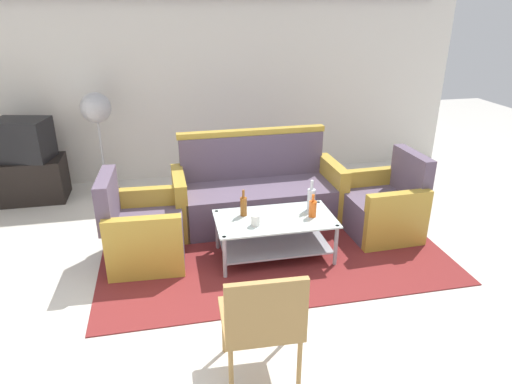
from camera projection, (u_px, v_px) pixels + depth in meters
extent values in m
plane|color=beige|center=(276.00, 297.00, 3.73)|extent=(14.00, 14.00, 0.00)
cube|color=silver|center=(221.00, 71.00, 5.95)|extent=(6.52, 0.12, 2.80)
cube|color=maroon|center=(271.00, 246.00, 4.49)|extent=(3.25, 2.03, 0.01)
cube|color=#5B4C60|center=(259.00, 204.00, 4.92)|extent=(1.61, 0.73, 0.42)
cube|color=#5B4C60|center=(252.00, 155.00, 5.03)|extent=(1.60, 0.17, 0.48)
cube|color=#B79333|center=(332.00, 189.00, 5.05)|extent=(0.13, 0.70, 0.62)
cube|color=#B79333|center=(180.00, 202.00, 4.71)|extent=(0.13, 0.70, 0.62)
cube|color=#B79333|center=(252.00, 132.00, 4.92)|extent=(1.64, 0.13, 0.06)
cube|color=#5B4C60|center=(148.00, 239.00, 4.21)|extent=(0.69, 0.63, 0.40)
cube|color=#5B4C60|center=(107.00, 200.00, 4.00)|extent=(0.15, 0.60, 0.45)
cube|color=#B79333|center=(149.00, 215.00, 4.47)|extent=(0.66, 0.13, 0.58)
cube|color=#B79333|center=(144.00, 248.00, 3.87)|extent=(0.66, 0.13, 0.58)
cube|color=#5B4C60|center=(379.00, 214.00, 4.70)|extent=(0.68, 0.62, 0.40)
cube|color=#5B4C60|center=(411.00, 174.00, 4.60)|extent=(0.14, 0.60, 0.45)
cube|color=#B79333|center=(397.00, 220.00, 4.37)|extent=(0.66, 0.12, 0.58)
cube|color=#B79333|center=(365.00, 194.00, 4.96)|extent=(0.66, 0.12, 0.58)
cube|color=silver|center=(275.00, 219.00, 4.17)|extent=(1.10, 0.60, 0.02)
cube|color=#9E9EA5|center=(274.00, 245.00, 4.28)|extent=(1.00, 0.52, 0.02)
cylinder|color=#9E9EA5|center=(217.00, 230.00, 4.38)|extent=(0.04, 0.04, 0.40)
cylinder|color=#9E9EA5|center=(317.00, 220.00, 4.57)|extent=(0.04, 0.04, 0.40)
cylinder|color=#9E9EA5|center=(225.00, 257.00, 3.91)|extent=(0.04, 0.04, 0.40)
cylinder|color=#9E9EA5|center=(336.00, 245.00, 4.11)|extent=(0.04, 0.04, 0.40)
cylinder|color=brown|center=(244.00, 207.00, 4.19)|extent=(0.06, 0.06, 0.18)
cylinder|color=brown|center=(243.00, 194.00, 4.14)|extent=(0.02, 0.02, 0.08)
cylinder|color=#D85919|center=(313.00, 209.00, 4.17)|extent=(0.07, 0.07, 0.15)
cylinder|color=#D85919|center=(313.00, 198.00, 4.12)|extent=(0.03, 0.03, 0.07)
cylinder|color=silver|center=(311.00, 200.00, 4.29)|extent=(0.08, 0.08, 0.21)
cylinder|color=silver|center=(312.00, 185.00, 4.23)|extent=(0.03, 0.03, 0.09)
cylinder|color=silver|center=(255.00, 220.00, 4.01)|extent=(0.08, 0.08, 0.10)
cube|color=black|center=(31.00, 180.00, 5.47)|extent=(0.80, 0.50, 0.52)
cube|color=black|center=(22.00, 140.00, 5.28)|extent=(0.68, 0.56, 0.48)
cube|color=black|center=(32.00, 135.00, 5.49)|extent=(0.50, 0.12, 0.36)
cylinder|color=#2D2D33|center=(107.00, 191.00, 5.78)|extent=(0.32, 0.32, 0.03)
cylinder|color=#B2B2B7|center=(102.00, 154.00, 5.59)|extent=(0.03, 0.03, 0.95)
sphere|color=#B2B2B7|center=(96.00, 108.00, 5.36)|extent=(0.36, 0.36, 0.36)
cube|color=#AD844C|center=(260.00, 318.00, 2.84)|extent=(0.50, 0.50, 0.04)
cube|color=#AD844C|center=(267.00, 311.00, 2.55)|extent=(0.48, 0.06, 0.40)
cylinder|color=#AD844C|center=(224.00, 327.00, 3.08)|extent=(0.03, 0.03, 0.42)
cylinder|color=#AD844C|center=(284.00, 320.00, 3.14)|extent=(0.03, 0.03, 0.42)
cylinder|color=#AD844C|center=(231.00, 373.00, 2.70)|extent=(0.03, 0.03, 0.42)
cylinder|color=#AD844C|center=(299.00, 364.00, 2.76)|extent=(0.03, 0.03, 0.42)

